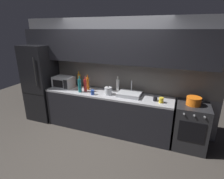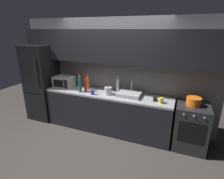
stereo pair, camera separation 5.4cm
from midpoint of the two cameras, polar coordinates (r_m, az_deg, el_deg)
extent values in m
plane|color=#3D3833|center=(3.68, -7.08, -19.12)|extent=(10.00, 10.00, 0.00)
cube|color=slate|center=(4.20, 0.84, 5.00)|extent=(4.61, 0.10, 2.50)
cube|color=slate|center=(4.17, 0.56, 4.16)|extent=(4.61, 0.01, 0.60)
cube|color=black|center=(3.89, -0.32, 13.60)|extent=(4.24, 0.34, 0.70)
cube|color=black|center=(4.14, -1.25, -7.36)|extent=(2.87, 0.60, 0.86)
cube|color=#9E9EA3|center=(3.96, -1.29, -1.50)|extent=(2.87, 0.60, 0.04)
cube|color=black|center=(4.92, -21.14, 2.08)|extent=(0.68, 0.66, 1.89)
cube|color=black|center=(4.75, -23.55, -1.20)|extent=(0.67, 0.00, 0.01)
cylinder|color=#333333|center=(4.46, -22.95, 5.27)|extent=(0.02, 0.02, 0.66)
cube|color=#232326|center=(3.86, 24.22, -10.84)|extent=(0.60, 0.60, 0.90)
cube|color=black|center=(3.58, 24.40, -12.51)|extent=(0.45, 0.01, 0.40)
cylinder|color=#B2B2B7|center=(3.41, 22.38, -7.41)|extent=(0.03, 0.02, 0.03)
cylinder|color=#B2B2B7|center=(3.42, 25.16, -7.73)|extent=(0.03, 0.02, 0.03)
cylinder|color=#B2B2B7|center=(3.43, 27.91, -8.03)|extent=(0.03, 0.02, 0.03)
cube|color=#A8AAAF|center=(4.48, -14.69, 2.40)|extent=(0.46, 0.34, 0.27)
cube|color=black|center=(4.37, -16.46, 1.84)|extent=(0.28, 0.01, 0.18)
cube|color=black|center=(4.25, -14.26, 1.56)|extent=(0.10, 0.01, 0.22)
cube|color=#ADAFB5|center=(3.80, 6.01, -1.51)|extent=(0.48, 0.38, 0.08)
cylinder|color=silver|center=(3.87, 6.64, 1.21)|extent=(0.02, 0.02, 0.22)
cylinder|color=#B7BABF|center=(3.86, -0.82, -0.45)|extent=(0.16, 0.16, 0.16)
sphere|color=black|center=(3.83, -0.83, 0.87)|extent=(0.02, 0.02, 0.02)
cone|color=#B7BABF|center=(3.81, 0.57, -0.17)|extent=(0.03, 0.03, 0.05)
cylinder|color=#A82323|center=(4.09, -8.12, 1.34)|extent=(0.07, 0.07, 0.28)
cylinder|color=#A82323|center=(4.04, -8.24, 3.69)|extent=(0.03, 0.03, 0.07)
cylinder|color=orange|center=(4.21, -7.32, 1.90)|extent=(0.07, 0.07, 0.28)
cylinder|color=orange|center=(4.16, -7.42, 4.23)|extent=(0.03, 0.03, 0.07)
cylinder|color=#B27019|center=(4.46, -9.97, 2.95)|extent=(0.08, 0.08, 0.32)
cylinder|color=#B27019|center=(4.41, -10.11, 5.37)|extent=(0.03, 0.03, 0.07)
cylinder|color=#19666B|center=(4.06, -9.83, 1.28)|extent=(0.08, 0.08, 0.30)
cylinder|color=#19666B|center=(4.01, -9.98, 3.81)|extent=(0.03, 0.03, 0.07)
cylinder|color=silver|center=(4.04, 2.25, 1.32)|extent=(0.07, 0.07, 0.28)
cylinder|color=silver|center=(3.99, 2.28, 3.74)|extent=(0.03, 0.03, 0.07)
cylinder|color=black|center=(3.62, 14.01, -2.97)|extent=(0.08, 0.08, 0.09)
cylinder|color=#234299|center=(3.89, -5.84, -0.86)|extent=(0.08, 0.08, 0.10)
cylinder|color=gold|center=(3.56, 15.81, -3.36)|extent=(0.09, 0.09, 0.10)
cylinder|color=orange|center=(3.65, 25.01, -3.66)|extent=(0.26, 0.26, 0.14)
cylinder|color=orange|center=(3.62, 25.18, -2.52)|extent=(0.26, 0.26, 0.02)
camera|label=1|loc=(0.03, -89.60, 0.13)|focal=28.62mm
camera|label=2|loc=(0.03, 90.40, -0.13)|focal=28.62mm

